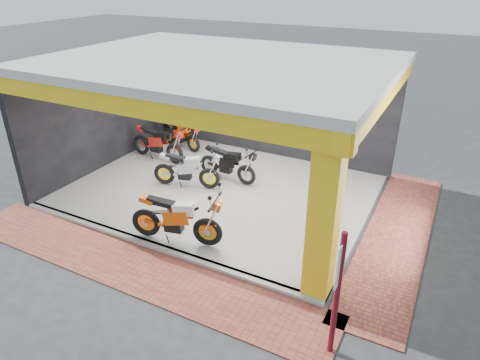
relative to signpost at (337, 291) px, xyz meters
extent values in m
plane|color=#2D2D30|center=(-4.40, 2.01, -1.28)|extent=(80.00, 80.00, 0.00)
cube|color=silver|center=(-4.40, 4.01, -1.23)|extent=(8.00, 6.00, 0.10)
cube|color=beige|center=(-4.40, 4.01, 2.32)|extent=(8.40, 6.40, 0.20)
cube|color=black|center=(-4.40, 7.11, 0.47)|extent=(8.20, 0.20, 3.50)
cube|color=black|center=(-8.50, 4.01, 0.47)|extent=(0.20, 6.20, 3.50)
cube|color=yellow|center=(-0.65, 1.26, 0.47)|extent=(0.50, 0.50, 3.50)
cube|color=yellow|center=(-4.40, 1.01, 2.02)|extent=(8.40, 0.30, 0.40)
cube|color=yellow|center=(-0.40, 4.01, 2.02)|extent=(0.30, 6.40, 0.40)
cube|color=silver|center=(-4.40, 0.99, -1.23)|extent=(8.00, 0.20, 0.10)
cube|color=#994D32|center=(-4.40, 0.21, -1.26)|extent=(9.00, 1.40, 0.03)
cube|color=#994D32|center=(0.40, 4.01, -1.26)|extent=(1.40, 7.00, 0.03)
cylinder|color=maroon|center=(0.00, 0.00, -0.11)|extent=(0.09, 0.09, 2.33)
cube|color=white|center=(0.00, 0.00, 0.50)|extent=(0.05, 0.33, 0.75)
camera|label=1|loc=(1.03, -5.18, 4.40)|focal=32.00mm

